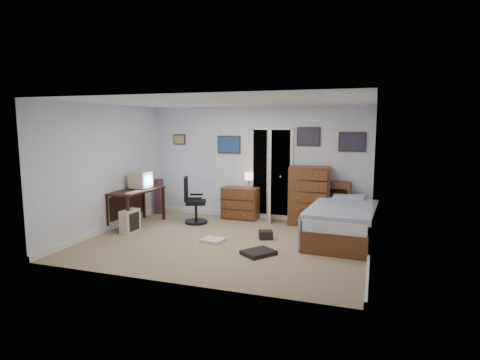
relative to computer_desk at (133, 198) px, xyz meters
name	(u,v)px	position (x,y,z in m)	size (l,w,h in m)	color
floor	(225,242)	(2.29, -0.56, -0.59)	(5.00, 4.00, 0.02)	gray
computer_desk	(133,198)	(0.00, 0.00, 0.00)	(0.69, 1.34, 0.75)	black
crt_monitor	(141,180)	(0.11, 0.14, 0.36)	(0.41, 0.39, 0.36)	beige
keyboard	(134,192)	(0.27, -0.36, 0.19)	(0.15, 0.40, 0.02)	beige
pc_tower	(130,221)	(0.29, -0.56, -0.35)	(0.23, 0.43, 0.45)	beige
office_chair	(193,205)	(1.16, 0.51, -0.19)	(0.63, 0.63, 1.00)	black
media_stack	(159,196)	(-0.03, 1.12, -0.17)	(0.17, 0.17, 0.83)	maroon
low_dresser	(240,203)	(1.98, 1.22, -0.22)	(0.80, 0.40, 0.71)	brown
table_lamp	(249,177)	(2.18, 1.22, 0.38)	(0.18, 0.18, 0.35)	gold
doorway	(274,173)	(2.64, 1.71, 0.42)	(0.96, 1.12, 2.05)	black
tall_dresser	(309,196)	(3.52, 1.19, 0.04)	(0.84, 0.49, 1.24)	brown
headboard_bookcase	(325,202)	(3.83, 1.30, -0.09)	(1.05, 0.33, 0.93)	brown
bed	(342,222)	(4.27, 0.26, -0.25)	(1.27, 2.20, 0.70)	brown
wall_posters	(282,141)	(2.86, 1.42, 1.17)	(4.38, 0.04, 0.60)	#331E11
floor_clutter	(248,244)	(2.77, -0.69, -0.54)	(1.50, 1.36, 0.16)	silver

